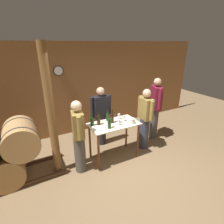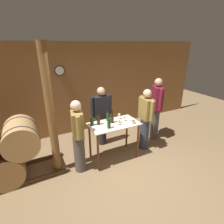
# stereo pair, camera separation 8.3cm
# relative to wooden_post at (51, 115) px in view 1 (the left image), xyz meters

# --- Properties ---
(ground_plane) EXTENTS (14.00, 14.00, 0.00)m
(ground_plane) POSITION_rel_wooden_post_xyz_m (1.30, -0.99, -1.35)
(ground_plane) COLOR brown
(back_wall) EXTENTS (8.40, 0.08, 2.70)m
(back_wall) POSITION_rel_wooden_post_xyz_m (1.30, 1.65, 0.00)
(back_wall) COLOR brown
(back_wall) RESTS_ON ground_plane
(tasting_table) EXTENTS (1.15, 0.64, 0.92)m
(tasting_table) POSITION_rel_wooden_post_xyz_m (1.33, -0.12, -0.62)
(tasting_table) COLOR beige
(tasting_table) RESTS_ON ground_plane
(wooden_post) EXTENTS (0.16, 0.16, 2.70)m
(wooden_post) POSITION_rel_wooden_post_xyz_m (0.00, 0.00, 0.00)
(wooden_post) COLOR brown
(wooden_post) RESTS_ON ground_plane
(wine_bottle_far_left) EXTENTS (0.08, 0.08, 0.28)m
(wine_bottle_far_left) POSITION_rel_wooden_post_xyz_m (0.85, 0.02, -0.33)
(wine_bottle_far_left) COLOR black
(wine_bottle_far_left) RESTS_ON tasting_table
(wine_bottle_left) EXTENTS (0.07, 0.07, 0.30)m
(wine_bottle_left) POSITION_rel_wooden_post_xyz_m (1.00, -0.01, -0.31)
(wine_bottle_left) COLOR black
(wine_bottle_left) RESTS_ON tasting_table
(wine_bottle_center) EXTENTS (0.08, 0.08, 0.31)m
(wine_bottle_center) POSITION_rel_wooden_post_xyz_m (1.13, -0.28, -0.31)
(wine_bottle_center) COLOR #193819
(wine_bottle_center) RESTS_ON tasting_table
(wine_bottle_right) EXTENTS (0.07, 0.07, 0.26)m
(wine_bottle_right) POSITION_rel_wooden_post_xyz_m (1.27, 0.10, -0.33)
(wine_bottle_right) COLOR #193819
(wine_bottle_right) RESTS_ON tasting_table
(wine_bottle_far_right) EXTENTS (0.07, 0.07, 0.32)m
(wine_bottle_far_right) POSITION_rel_wooden_post_xyz_m (1.31, -0.06, -0.31)
(wine_bottle_far_right) COLOR black
(wine_bottle_far_right) RESTS_ON tasting_table
(wine_glass_near_left) EXTENTS (0.07, 0.07, 0.13)m
(wine_glass_near_left) POSITION_rel_wooden_post_xyz_m (1.39, -0.24, -0.33)
(wine_glass_near_left) COLOR silver
(wine_glass_near_left) RESTS_ON tasting_table
(wine_glass_near_center) EXTENTS (0.07, 0.07, 0.14)m
(wine_glass_near_center) POSITION_rel_wooden_post_xyz_m (1.46, -0.14, -0.33)
(wine_glass_near_center) COLOR silver
(wine_glass_near_center) RESTS_ON tasting_table
(wine_glass_near_right) EXTENTS (0.06, 0.06, 0.14)m
(wine_glass_near_right) POSITION_rel_wooden_post_xyz_m (1.56, 0.05, -0.33)
(wine_glass_near_right) COLOR silver
(wine_glass_near_right) RESTS_ON tasting_table
(wine_glass_far_side) EXTENTS (0.06, 0.06, 0.14)m
(wine_glass_far_side) POSITION_rel_wooden_post_xyz_m (1.60, -0.11, -0.33)
(wine_glass_far_side) COLOR silver
(wine_glass_far_side) RESTS_ON tasting_table
(ice_bucket) EXTENTS (0.13, 0.13, 0.12)m
(ice_bucket) POSITION_rel_wooden_post_xyz_m (1.69, -0.31, -0.37)
(ice_bucket) COLOR white
(ice_bucket) RESTS_ON tasting_table
(person_host) EXTENTS (0.29, 0.58, 1.63)m
(person_host) POSITION_rel_wooden_post_xyz_m (0.45, -0.20, -0.49)
(person_host) COLOR #4C4742
(person_host) RESTS_ON ground_plane
(person_visitor_with_scarf) EXTENTS (0.59, 0.24, 1.62)m
(person_visitor_with_scarf) POSITION_rel_wooden_post_xyz_m (1.33, 0.60, -0.50)
(person_visitor_with_scarf) COLOR #232328
(person_visitor_with_scarf) RESTS_ON ground_plane
(person_visitor_bearded) EXTENTS (0.25, 0.59, 1.62)m
(person_visitor_bearded) POSITION_rel_wooden_post_xyz_m (2.24, -0.11, -0.49)
(person_visitor_bearded) COLOR #333847
(person_visitor_bearded) RESTS_ON ground_plane
(person_visitor_near_door) EXTENTS (0.34, 0.56, 1.78)m
(person_visitor_near_door) POSITION_rel_wooden_post_xyz_m (2.84, 0.21, -0.40)
(person_visitor_near_door) COLOR #4C4742
(person_visitor_near_door) RESTS_ON ground_plane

